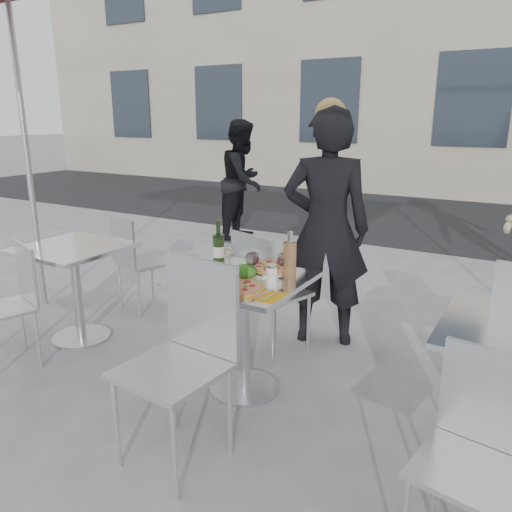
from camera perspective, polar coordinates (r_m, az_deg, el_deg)
The scene contains 23 objects.
ground at distance 3.30m, azimuth -1.37°, elevation -15.00°, with size 80.00×80.00×0.00m, color slate.
street_asphalt at distance 9.19m, azimuth 20.56°, elevation 4.17°, with size 24.00×5.00×0.00m, color black.
main_table at distance 3.06m, azimuth -1.43°, elevation -6.28°, with size 0.72×0.72×0.75m.
side_table_left at distance 4.01m, azimuth -19.97°, elevation -1.83°, with size 0.72×0.72×0.75m.
chair_far at distance 3.50m, azimuth 0.93°, elevation -3.30°, with size 0.53×0.54×0.92m.
chair_near at distance 2.52m, azimuth -8.00°, elevation -10.00°, with size 0.50×0.51×1.01m.
side_chair_lfar at distance 4.48m, azimuth -13.68°, elevation 0.03°, with size 0.49×0.50×0.86m.
side_chair_lnear at distance 3.80m, azimuth -25.99°, elevation -4.08°, with size 0.49×0.50×0.85m.
side_chair_rnear at distance 2.19m, azimuth 24.09°, elevation -18.76°, with size 0.44×0.45×0.84m.
woman_diner at distance 3.71m, azimuth 8.02°, elevation 3.03°, with size 0.64×0.42×1.76m, color black.
pedestrian_a at distance 7.01m, azimuth -1.49°, elevation 8.65°, with size 0.80×0.62×1.64m, color black.
pizza_near at distance 2.80m, azimuth -2.22°, elevation -3.58°, with size 0.32×0.32×0.02m.
pizza_far at distance 3.13m, azimuth 1.62°, elevation -1.38°, with size 0.32×0.32×0.03m.
salad_plate at distance 2.96m, azimuth -1.29°, elevation -1.94°, with size 0.22×0.22×0.09m.
wine_bottle at distance 3.22m, azimuth -4.29°, elevation 0.94°, with size 0.07×0.08×0.29m.
carafe at distance 2.95m, azimuth 3.86°, elevation -0.35°, with size 0.08×0.08×0.29m.
sugar_shaker at distance 2.89m, azimuth 1.81°, elevation -2.01°, with size 0.06×0.06×0.11m.
wineglass_white_a at distance 3.11m, azimuth -3.06°, elevation 0.32°, with size 0.07×0.07×0.16m.
wineglass_white_b at distance 2.96m, azimuth -0.61°, elevation -0.43°, with size 0.07×0.07×0.16m.
wineglass_red_a at distance 2.97m, azimuth -0.28°, elevation -0.40°, with size 0.07×0.07×0.16m.
wineglass_red_b at distance 2.96m, azimuth 3.05°, elevation -0.47°, with size 0.07×0.07×0.16m.
napkin_left at distance 2.94m, azimuth -8.20°, elevation -2.89°, with size 0.24×0.24×0.01m.
napkin_right at distance 2.69m, azimuth 1.21°, elevation -4.51°, with size 0.19×0.20×0.01m.
Camera 1 is at (1.50, -2.40, 1.68)m, focal length 35.00 mm.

